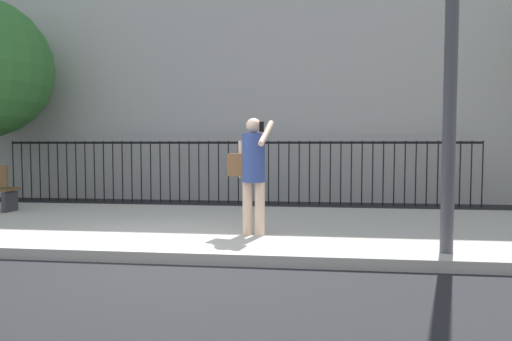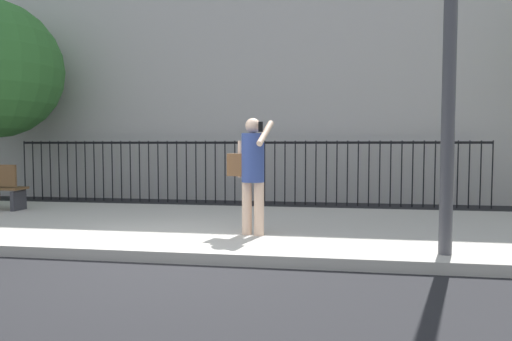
{
  "view_description": "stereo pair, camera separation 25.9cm",
  "coord_description": "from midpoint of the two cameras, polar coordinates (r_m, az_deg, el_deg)",
  "views": [
    {
      "loc": [
        1.95,
        -5.5,
        1.52
      ],
      "look_at": [
        1.1,
        1.57,
        1.1
      ],
      "focal_mm": 32.12,
      "sensor_mm": 36.0,
      "label": 1
    },
    {
      "loc": [
        2.2,
        -5.47,
        1.52
      ],
      "look_at": [
        1.1,
        1.57,
        1.1
      ],
      "focal_mm": 32.12,
      "sensor_mm": 36.0,
      "label": 2
    }
  ],
  "objects": [
    {
      "name": "iron_fence",
      "position": [
        11.58,
        -3.48,
        0.86
      ],
      "size": [
        12.03,
        0.04,
        1.6
      ],
      "color": "black",
      "rests_on": "ground"
    },
    {
      "name": "ground_plane",
      "position": [
        6.06,
        -13.69,
        -11.27
      ],
      "size": [
        60.0,
        60.0,
        0.0
      ],
      "primitive_type": "plane",
      "color": "black"
    },
    {
      "name": "sidewalk",
      "position": [
        8.09,
        -8.19,
        -6.98
      ],
      "size": [
        28.0,
        4.4,
        0.15
      ],
      "primitive_type": "cube",
      "color": "#B2ADA3",
      "rests_on": "ground"
    },
    {
      "name": "building_facade",
      "position": [
        14.52,
        -1.62,
        16.4
      ],
      "size": [
        28.0,
        4.0,
        9.61
      ],
      "primitive_type": "cube",
      "color": "#BCB7B2",
      "rests_on": "ground"
    },
    {
      "name": "pedestrian_on_phone",
      "position": [
        6.84,
        -1.58,
        0.42
      ],
      "size": [
        0.71,
        0.51,
        1.75
      ],
      "color": "beige",
      "rests_on": "sidewalk"
    }
  ]
}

